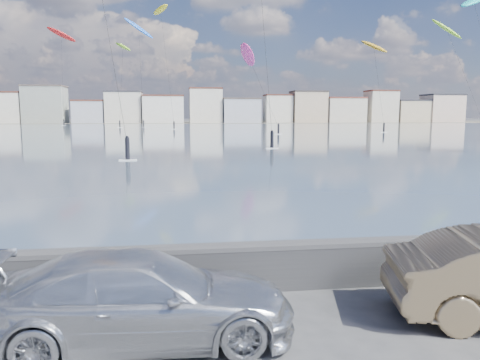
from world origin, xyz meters
The scene contains 14 objects.
ground centered at (0.00, 0.00, 0.00)m, with size 700.00×700.00×0.00m, color #333335.
bay_water centered at (0.00, 91.50, 0.01)m, with size 500.00×177.00×0.00m, color #435264.
far_shore_strip centered at (0.00, 200.00, 0.01)m, with size 500.00×60.00×0.00m, color #4C473D.
seawall centered at (0.00, 2.70, 0.58)m, with size 400.00×0.36×1.08m.
far_buildings centered at (1.31, 186.00, 6.03)m, with size 240.79×13.26×14.60m.
car_silver centered at (-1.08, 0.76, 0.74)m, with size 2.06×5.08×1.47m, color silver.
kitesurfer_2 centered at (-15.75, 135.68, 22.74)m, with size 6.98×18.88×25.35m.
kitesurfer_4 centered at (45.68, 63.55, 20.66)m, with size 8.24×17.95×22.86m.
kitesurfer_5 centered at (70.52, 112.52, 25.58)m, with size 9.27×15.34×29.02m.
kitesurfer_7 centered at (-4.28, 119.85, 29.92)m, with size 6.59×18.43×31.37m.
kitesurfer_14 centered at (-37.93, 158.66, 29.29)m, with size 9.88×14.30×32.62m.
kitesurfer_15 centered at (-11.04, 134.56, 27.74)m, with size 8.62×12.16×31.51m.
kitesurfer_16 centered at (14.06, 90.26, 15.51)m, with size 7.27×19.08×18.33m.
kitesurfer_18 centered at (40.96, 90.24, 17.58)m, with size 4.69×12.48×20.10m.
Camera 1 is at (-0.42, -6.74, 3.74)m, focal length 35.00 mm.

